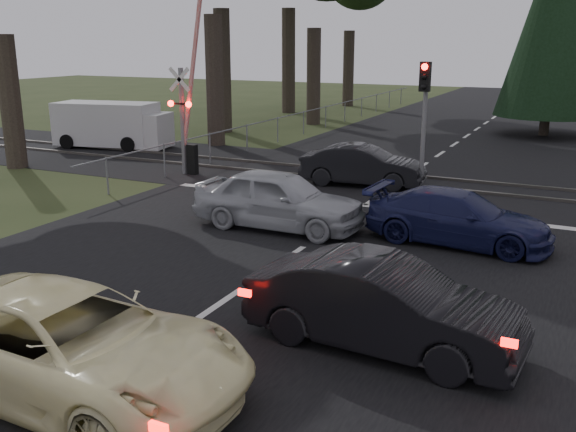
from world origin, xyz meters
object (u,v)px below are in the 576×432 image
Objects in this scene: traffic_signal_center at (424,104)px; blue_sedan at (458,218)px; white_van at (115,125)px; silver_car at (279,200)px; crossing_signal at (188,118)px; dark_car_far at (363,166)px; dark_hatchback at (383,306)px; cream_coupe at (70,344)px.

blue_sedan is at bearing -66.18° from traffic_signal_center.
white_van reaches higher than blue_sedan.
crossing_signal is at bearing 51.58° from silver_car.
traffic_signal_center is 1.00× the size of dark_car_far.
silver_car is at bearing -111.59° from traffic_signal_center.
crossing_signal is 14.64m from dark_hatchback.
dark_hatchback is at bearing -165.04° from dark_car_far.
white_van is (-16.93, 7.69, 0.39)m from blue_sedan.
white_van is (-13.52, 16.85, 0.30)m from cream_coupe.
white_van reaches higher than dark_car_far.
dark_car_far is at bearing 4.39° from cream_coupe.
silver_car is 1.09× the size of dark_car_far.
silver_car is 5.76m from dark_car_far.
cream_coupe is at bearing -61.93° from crossing_signal.
white_van is at bearing 169.66° from traffic_signal_center.
white_van reaches higher than cream_coupe.
crossing_signal is at bearing 29.35° from cream_coupe.
traffic_signal_center is 0.93× the size of blue_sedan.
cream_coupe is 8.54m from silver_car.
blue_sedan is at bearing -35.65° from white_van.
cream_coupe reaches higher than dark_hatchback.
traffic_signal_center is (8.27, 0.89, 0.75)m from crossing_signal.
cream_coupe is at bearing 177.25° from dark_car_far.
white_van is (-12.75, 2.61, 0.35)m from dark_car_far.
blue_sedan is 18.60m from white_van.
crossing_signal reaches higher than traffic_signal_center.
dark_hatchback is at bearing -50.13° from white_van.
silver_car is (-4.48, 5.32, 0.05)m from dark_hatchback.
white_van is (-6.45, 3.58, -1.03)m from crossing_signal.
dark_hatchback is 1.06× the size of dark_car_far.
silver_car is 1.02× the size of blue_sedan.
traffic_signal_center reaches higher than cream_coupe.
blue_sedan is at bearing -81.32° from silver_car.
cream_coupe is 9.77m from blue_sedan.
dark_car_far is (-1.97, 0.08, -2.13)m from traffic_signal_center.
dark_hatchback is at bearing -46.13° from cream_coupe.
crossing_signal is 1.56× the size of silver_car.
white_van is at bearing 40.04° from cream_coupe.
blue_sedan is 0.81× the size of white_van.
traffic_signal_center is 11.42m from dark_hatchback.
crossing_signal reaches higher than silver_car.
blue_sedan is (4.45, 0.68, -0.12)m from silver_car.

